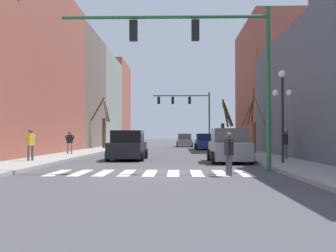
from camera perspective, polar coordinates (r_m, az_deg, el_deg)
name	(u,v)px	position (r m, az deg, el deg)	size (l,w,h in m)	color
ground_plane	(150,173)	(15.12, -2.65, -6.89)	(240.00, 240.00, 0.00)	#424247
sidewalk_right	(318,172)	(15.99, 20.91, -6.23)	(2.74, 90.00, 0.15)	gray
building_row_left	(71,92)	(44.97, -13.88, 4.75)	(6.00, 64.38, 13.86)	#934C3D
building_row_right	(311,85)	(30.45, 20.00, 5.60)	(6.00, 36.40, 12.45)	#515B66
crosswalk_stripes	(150,173)	(15.28, -2.61, -6.82)	(7.65, 2.60, 0.01)	white
traffic_signal_near	(206,50)	(16.38, 5.61, 10.94)	(8.54, 0.28, 6.70)	#236038
traffic_signal_far	(189,107)	(45.62, 3.00, 2.84)	(6.60, 0.28, 6.43)	#236038
street_lamp_right_corner	(283,97)	(19.57, 16.28, 4.03)	(0.95, 0.36, 4.42)	black
car_parked_right_mid	(184,141)	(48.56, 2.41, -2.14)	(1.97, 4.34, 1.61)	gray
car_at_intersection	(205,142)	(39.64, 5.41, -2.33)	(2.07, 4.85, 1.60)	navy
car_driving_toward_lane	(229,147)	(21.31, 8.83, -2.99)	(2.12, 4.29, 1.81)	gray
car_driving_away_lane	(128,146)	(23.35, -5.85, -2.93)	(2.15, 4.32, 1.74)	black
pedestrian_on_right_sidewalk	(286,141)	(22.78, 16.76, -2.10)	(0.32, 0.71, 1.66)	#4C4C51
pedestrian_near_right_corner	(70,140)	(28.28, -14.08, -2.05)	(0.65, 0.36, 1.57)	#7A705B
pedestrian_on_left_sidewalk	(229,150)	(14.32, 8.81, -3.48)	(0.30, 0.67, 1.56)	#4C4C51
pedestrian_waiting_at_curb	(31,142)	(21.40, -19.32, -2.17)	(0.35, 0.68, 1.64)	#4C4C51
street_tree_left_near	(225,124)	(43.37, 8.23, 0.35)	(1.41, 2.09, 5.27)	#473828
street_tree_right_far	(253,125)	(30.11, 12.23, 0.13)	(1.60, 2.50, 4.87)	brown
street_tree_right_near	(104,125)	(40.53, -9.31, 0.08)	(1.88, 2.59, 5.18)	brown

